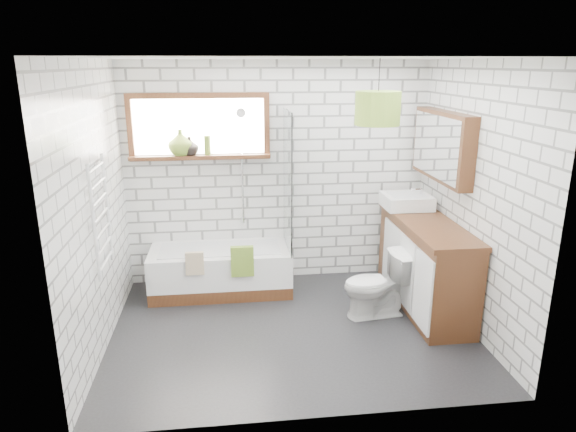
{
  "coord_description": "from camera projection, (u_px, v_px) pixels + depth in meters",
  "views": [
    {
      "loc": [
        -0.57,
        -4.39,
        2.46
      ],
      "look_at": [
        -0.01,
        0.25,
        1.07
      ],
      "focal_mm": 32.0,
      "sensor_mm": 36.0,
      "label": 1
    }
  ],
  "objects": [
    {
      "name": "floor",
      "position": [
        292.0,
        330.0,
        4.95
      ],
      "size": [
        3.4,
        2.6,
        0.01
      ],
      "primitive_type": "cube",
      "color": "black",
      "rests_on": "ground"
    },
    {
      "name": "ceiling",
      "position": [
        292.0,
        58.0,
        4.23
      ],
      "size": [
        3.4,
        2.6,
        0.01
      ],
      "primitive_type": "cube",
      "color": "white",
      "rests_on": "ground"
    },
    {
      "name": "wall_back",
      "position": [
        277.0,
        174.0,
        5.83
      ],
      "size": [
        3.4,
        0.01,
        2.5
      ],
      "primitive_type": "cube",
      "color": "white",
      "rests_on": "ground"
    },
    {
      "name": "wall_front",
      "position": [
        317.0,
        257.0,
        3.34
      ],
      "size": [
        3.4,
        0.01,
        2.5
      ],
      "primitive_type": "cube",
      "color": "white",
      "rests_on": "ground"
    },
    {
      "name": "wall_left",
      "position": [
        95.0,
        210.0,
        4.39
      ],
      "size": [
        0.01,
        2.6,
        2.5
      ],
      "primitive_type": "cube",
      "color": "white",
      "rests_on": "ground"
    },
    {
      "name": "wall_right",
      "position": [
        473.0,
        198.0,
        4.78
      ],
      "size": [
        0.01,
        2.6,
        2.5
      ],
      "primitive_type": "cube",
      "color": "white",
      "rests_on": "ground"
    },
    {
      "name": "window",
      "position": [
        199.0,
        127.0,
        5.53
      ],
      "size": [
        1.52,
        0.16,
        0.68
      ],
      "primitive_type": "cube",
      "color": "#3B1F10",
      "rests_on": "wall_back"
    },
    {
      "name": "towel_radiator",
      "position": [
        101.0,
        216.0,
        4.41
      ],
      "size": [
        0.06,
        0.52,
        1.0
      ],
      "primitive_type": "cube",
      "color": "white",
      "rests_on": "wall_left"
    },
    {
      "name": "mirror_cabinet",
      "position": [
        442.0,
        146.0,
        5.23
      ],
      "size": [
        0.16,
        1.2,
        0.7
      ],
      "primitive_type": "cube",
      "color": "#3B1F10",
      "rests_on": "wall_right"
    },
    {
      "name": "shower_riser",
      "position": [
        242.0,
        167.0,
        5.71
      ],
      "size": [
        0.02,
        0.02,
        1.3
      ],
      "primitive_type": "cylinder",
      "color": "silver",
      "rests_on": "wall_back"
    },
    {
      "name": "bathtub",
      "position": [
        221.0,
        270.0,
        5.71
      ],
      "size": [
        1.54,
        0.68,
        0.5
      ],
      "primitive_type": "cube",
      "color": "white",
      "rests_on": "floor"
    },
    {
      "name": "shower_screen",
      "position": [
        288.0,
        181.0,
        5.51
      ],
      "size": [
        0.02,
        0.72,
        1.5
      ],
      "primitive_type": "cube",
      "color": "white",
      "rests_on": "bathtub"
    },
    {
      "name": "towel_green",
      "position": [
        242.0,
        261.0,
        5.35
      ],
      "size": [
        0.24,
        0.07,
        0.33
      ],
      "primitive_type": "cube",
      "color": "olive",
      "rests_on": "bathtub"
    },
    {
      "name": "towel_beige",
      "position": [
        195.0,
        263.0,
        5.29
      ],
      "size": [
        0.19,
        0.05,
        0.24
      ],
      "primitive_type": "cube",
      "color": "tan",
      "rests_on": "bathtub"
    },
    {
      "name": "vanity",
      "position": [
        425.0,
        264.0,
        5.31
      ],
      "size": [
        0.53,
        1.63,
        0.93
      ],
      "primitive_type": "cube",
      "color": "#3B1F10",
      "rests_on": "floor"
    },
    {
      "name": "basin",
      "position": [
        407.0,
        201.0,
        5.62
      ],
      "size": [
        0.5,
        0.44,
        0.15
      ],
      "primitive_type": "cube",
      "color": "white",
      "rests_on": "vanity"
    },
    {
      "name": "tap",
      "position": [
        421.0,
        196.0,
        5.62
      ],
      "size": [
        0.04,
        0.04,
        0.16
      ],
      "primitive_type": "cylinder",
      "rotation": [
        0.0,
        0.0,
        -0.18
      ],
      "color": "silver",
      "rests_on": "vanity"
    },
    {
      "name": "toilet",
      "position": [
        376.0,
        285.0,
        5.12
      ],
      "size": [
        0.45,
        0.7,
        0.67
      ],
      "primitive_type": "imported",
      "rotation": [
        0.0,
        0.0,
        -1.45
      ],
      "color": "white",
      "rests_on": "floor"
    },
    {
      "name": "vase_olive",
      "position": [
        181.0,
        144.0,
        5.53
      ],
      "size": [
        0.35,
        0.35,
        0.28
      ],
      "primitive_type": "imported",
      "rotation": [
        0.0,
        0.0,
        0.41
      ],
      "color": "olive",
      "rests_on": "window"
    },
    {
      "name": "vase_dark",
      "position": [
        190.0,
        148.0,
        5.55
      ],
      "size": [
        0.25,
        0.25,
        0.2
      ],
      "primitive_type": "imported",
      "rotation": [
        0.0,
        0.0,
        -0.43
      ],
      "color": "black",
      "rests_on": "window"
    },
    {
      "name": "bottle",
      "position": [
        207.0,
        147.0,
        5.57
      ],
      "size": [
        0.08,
        0.08,
        0.21
      ],
      "primitive_type": "cylinder",
      "rotation": [
        0.0,
        0.0,
        0.33
      ],
      "color": "olive",
      "rests_on": "window"
    },
    {
      "name": "pendant",
      "position": [
        378.0,
        108.0,
        4.27
      ],
      "size": [
        0.38,
        0.38,
        0.28
      ],
      "primitive_type": "cylinder",
      "color": "olive",
      "rests_on": "ceiling"
    }
  ]
}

